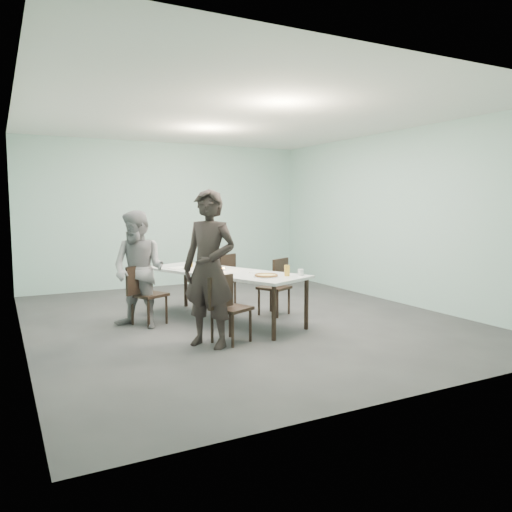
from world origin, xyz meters
name	(u,v)px	position (x,y,z in m)	size (l,w,h in m)	color
ground	(241,318)	(0.00, 0.00, 0.00)	(7.00, 7.00, 0.00)	#333335
room_shell	(240,184)	(0.00, 0.00, 2.03)	(6.02, 7.02, 3.01)	#9EC7C0
table	(223,275)	(-0.30, -0.03, 0.69)	(1.85, 2.74, 0.75)	white
chair_near_left	(227,304)	(-0.75, -1.16, 0.50)	(0.65, 0.56, 0.87)	black
chair_far_left	(145,291)	(-1.40, 0.24, 0.50)	(0.65, 0.56, 0.87)	black
chair_near_right	(277,282)	(0.64, 0.03, 0.50)	(0.65, 0.57, 0.87)	black
chair_far_right	(224,276)	(0.18, 1.03, 0.50)	(0.65, 0.57, 0.87)	black
diner_near	(209,269)	(-0.98, -1.15, 0.95)	(0.70, 0.46, 1.91)	black
diner_far	(139,270)	(-1.50, 0.15, 0.82)	(0.80, 0.62, 1.64)	gray
pizza	(266,276)	(-0.03, -0.86, 0.77)	(0.34, 0.34, 0.04)	white
side_plate	(255,272)	(0.03, -0.41, 0.76)	(0.18, 0.18, 0.01)	white
beer_glass	(287,270)	(0.27, -0.91, 0.82)	(0.08, 0.08, 0.15)	gold
water_tumbler	(301,272)	(0.45, -0.96, 0.80)	(0.08, 0.08, 0.09)	silver
tealight	(223,269)	(-0.29, -0.03, 0.77)	(0.06, 0.06, 0.05)	silver
amber_tumbler	(191,264)	(-0.56, 0.63, 0.79)	(0.07, 0.07, 0.08)	gold
menu	(179,268)	(-0.77, 0.60, 0.75)	(0.30, 0.22, 0.01)	silver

